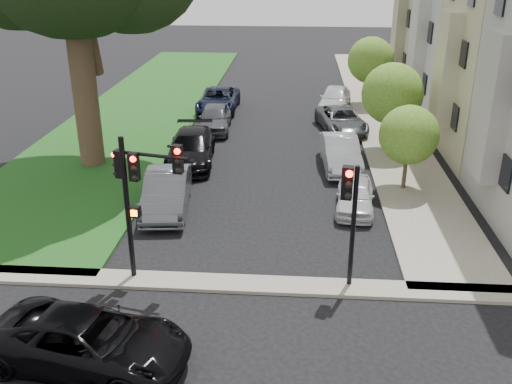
# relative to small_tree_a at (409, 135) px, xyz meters

# --- Properties ---
(ground) EXTENTS (140.00, 140.00, 0.00)m
(ground) POSITION_rel_small_tree_a_xyz_m (-6.20, -10.41, -2.58)
(ground) COLOR black
(ground) RESTS_ON ground
(grass_strip) EXTENTS (8.00, 44.00, 0.12)m
(grass_strip) POSITION_rel_small_tree_a_xyz_m (-15.20, 13.59, -2.52)
(grass_strip) COLOR #1B4D1A
(grass_strip) RESTS_ON ground
(sidewalk_right) EXTENTS (3.50, 44.00, 0.12)m
(sidewalk_right) POSITION_rel_small_tree_a_xyz_m (0.55, 13.59, -2.52)
(sidewalk_right) COLOR gray
(sidewalk_right) RESTS_ON ground
(sidewalk_cross) EXTENTS (60.00, 1.00, 0.12)m
(sidewalk_cross) POSITION_rel_small_tree_a_xyz_m (-6.20, -8.41, -2.52)
(sidewalk_cross) COLOR gray
(sidewalk_cross) RESTS_ON ground
(house_c) EXTENTS (7.70, 7.55, 15.97)m
(house_c) POSITION_rel_small_tree_a_xyz_m (6.25, 12.59, 4.36)
(house_c) COLOR #BDB6B1
(house_c) RESTS_ON ground
(small_tree_a) EXTENTS (2.58, 2.58, 3.87)m
(small_tree_a) POSITION_rel_small_tree_a_xyz_m (0.00, 0.00, 0.00)
(small_tree_a) COLOR #3B2F1E
(small_tree_a) RESTS_ON ground
(small_tree_b) EXTENTS (3.15, 3.15, 4.73)m
(small_tree_b) POSITION_rel_small_tree_a_xyz_m (0.00, 5.26, 0.57)
(small_tree_b) COLOR #3B2F1E
(small_tree_b) RESTS_ON ground
(small_tree_c) EXTENTS (3.10, 3.10, 4.65)m
(small_tree_c) POSITION_rel_small_tree_a_xyz_m (0.00, 15.22, 0.52)
(small_tree_c) COLOR #3B2F1E
(small_tree_c) RESTS_ON ground
(traffic_signal_main) EXTENTS (2.36, 0.67, 4.83)m
(traffic_signal_main) POSITION_rel_small_tree_a_xyz_m (-9.62, -8.17, 0.75)
(traffic_signal_main) COLOR black
(traffic_signal_main) RESTS_ON ground
(traffic_signal_secondary) EXTENTS (0.54, 0.44, 4.12)m
(traffic_signal_secondary) POSITION_rel_small_tree_a_xyz_m (-3.16, -8.21, 0.29)
(traffic_signal_secondary) COLOR black
(traffic_signal_secondary) RESTS_ON ground
(car_cross_near) EXTENTS (5.62, 3.31, 1.47)m
(car_cross_near) POSITION_rel_small_tree_a_xyz_m (-9.95, -12.44, -1.84)
(car_cross_near) COLOR black
(car_cross_near) RESTS_ON ground
(car_parked_0) EXTENTS (1.87, 3.88, 1.28)m
(car_parked_0) POSITION_rel_small_tree_a_xyz_m (-2.35, -2.24, -1.94)
(car_parked_0) COLOR silver
(car_parked_0) RESTS_ON ground
(car_parked_1) EXTENTS (1.96, 4.85, 1.57)m
(car_parked_1) POSITION_rel_small_tree_a_xyz_m (-2.66, 2.63, -1.79)
(car_parked_1) COLOR #999BA0
(car_parked_1) RESTS_ON ground
(car_parked_2) EXTENTS (3.22, 5.39, 1.40)m
(car_parked_2) POSITION_rel_small_tree_a_xyz_m (-2.22, 8.87, -1.88)
(car_parked_2) COLOR #3F4247
(car_parked_2) RESTS_ON ground
(car_parked_3) EXTENTS (2.63, 4.91, 1.59)m
(car_parked_3) POSITION_rel_small_tree_a_xyz_m (-2.35, 13.76, -1.78)
(car_parked_3) COLOR silver
(car_parked_3) RESTS_ON ground
(car_parked_5) EXTENTS (2.24, 5.05, 1.61)m
(car_parked_5) POSITION_rel_small_tree_a_xyz_m (-10.06, -2.85, -1.77)
(car_parked_5) COLOR #3F4247
(car_parked_5) RESTS_ON ground
(car_parked_6) EXTENTS (2.69, 5.65, 1.59)m
(car_parked_6) POSITION_rel_small_tree_a_xyz_m (-10.07, 2.77, -1.78)
(car_parked_6) COLOR black
(car_parked_6) RESTS_ON ground
(car_parked_7) EXTENTS (2.09, 4.62, 1.54)m
(car_parked_7) POSITION_rel_small_tree_a_xyz_m (-9.70, 8.49, -1.81)
(car_parked_7) COLOR #3F4247
(car_parked_7) RESTS_ON ground
(car_parked_8) EXTENTS (2.50, 5.39, 1.49)m
(car_parked_8) POSITION_rel_small_tree_a_xyz_m (-10.09, 13.00, -1.83)
(car_parked_8) COLOR black
(car_parked_8) RESTS_ON ground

